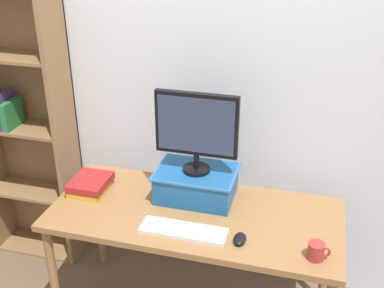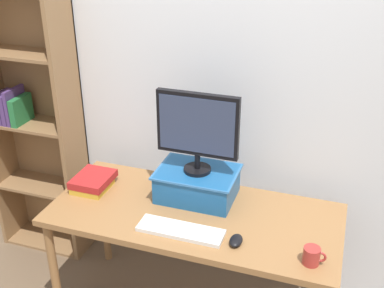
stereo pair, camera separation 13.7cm
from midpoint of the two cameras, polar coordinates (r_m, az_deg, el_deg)
back_wall at (r=2.88m, az=4.98°, el=6.65°), size 7.00×0.08×2.60m
desk at (r=2.71m, az=1.70°, el=-9.38°), size 1.60×0.71×0.76m
bookshelf_unit at (r=3.38m, az=-17.27°, el=2.61°), size 0.63×0.28×1.91m
riser_box at (r=2.75m, az=2.06°, el=-4.66°), size 0.46×0.33×0.17m
computer_monitor at (r=2.59m, az=2.17°, el=1.86°), size 0.46×0.15×0.47m
keyboard at (r=2.51m, az=0.23°, el=-10.21°), size 0.45×0.14×0.02m
computer_mouse at (r=2.45m, az=6.87°, el=-11.32°), size 0.06×0.10×0.04m
book_stack at (r=2.91m, az=-10.35°, el=-4.46°), size 0.21×0.25×0.08m
coffee_mug at (r=2.39m, az=15.68°, el=-12.67°), size 0.11×0.08×0.09m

